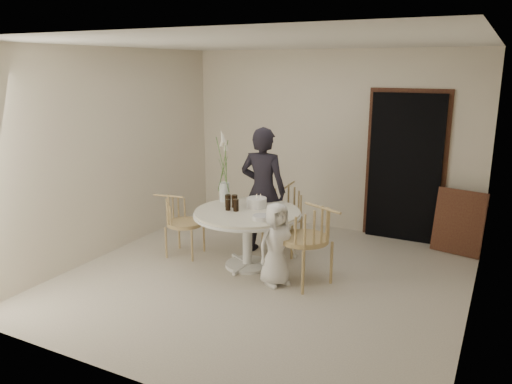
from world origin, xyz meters
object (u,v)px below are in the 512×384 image
at_px(chair_right, 313,233).
at_px(birthday_cake, 257,203).
at_px(chair_left, 177,216).
at_px(chair_far, 285,208).
at_px(boy, 276,244).
at_px(table, 247,220).
at_px(girl, 263,191).
at_px(flower_vase, 224,176).

bearing_deg(chair_right, birthday_cake, -88.51).
height_order(chair_right, chair_left, chair_right).
bearing_deg(chair_right, chair_far, -117.68).
distance_m(chair_right, boy, 0.44).
bearing_deg(birthday_cake, chair_right, -22.70).
bearing_deg(chair_far, chair_right, -56.78).
distance_m(boy, birthday_cake, 0.78).
xyz_separation_m(chair_right, chair_left, (-1.97, 0.14, -0.11)).
relative_size(table, girl, 0.78).
bearing_deg(girl, boy, 119.60).
bearing_deg(chair_far, flower_vase, -145.73).
height_order(chair_left, flower_vase, flower_vase).
xyz_separation_m(chair_far, chair_right, (0.76, -0.97, 0.06)).
bearing_deg(chair_far, birthday_cake, -107.80).
relative_size(table, chair_far, 1.49).
height_order(chair_right, flower_vase, flower_vase).
relative_size(table, boy, 1.36).
relative_size(chair_far, chair_right, 0.90).
bearing_deg(flower_vase, table, -28.82).
bearing_deg(flower_vase, chair_left, -150.85).
bearing_deg(chair_left, chair_right, -102.82).
relative_size(chair_left, birthday_cake, 3.22).
distance_m(chair_right, chair_left, 1.98).
xyz_separation_m(chair_left, birthday_cake, (1.07, 0.24, 0.26)).
bearing_deg(table, chair_right, -11.04).
bearing_deg(chair_left, flower_vase, -69.71).
distance_m(chair_far, flower_vase, 0.97).
bearing_deg(table, chair_far, 78.18).
height_order(chair_far, chair_right, chair_right).
height_order(table, girl, girl).
distance_m(chair_left, flower_vase, 0.83).
xyz_separation_m(boy, flower_vase, (-1.02, 0.58, 0.57)).
bearing_deg(girl, chair_right, 138.10).
xyz_separation_m(chair_far, birthday_cake, (-0.14, -0.60, 0.21)).
relative_size(chair_far, boy, 0.92).
bearing_deg(table, chair_left, -177.51).
bearing_deg(table, girl, 96.29).
height_order(table, chair_far, chair_far).
distance_m(table, boy, 0.64).
bearing_deg(table, flower_vase, 151.18).
distance_m(table, girl, 0.61).
bearing_deg(chair_right, flower_vase, -83.35).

